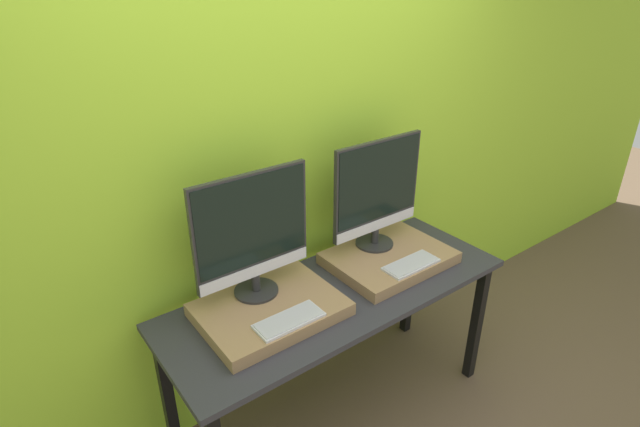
# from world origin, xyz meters

# --- Properties ---
(wall_back) EXTENTS (8.00, 0.04, 2.60)m
(wall_back) POSITION_xyz_m (0.00, 0.71, 1.30)
(wall_back) COLOR #9ED12D
(wall_back) RESTS_ON ground_plane
(workbench) EXTENTS (1.72, 0.64, 0.80)m
(workbench) POSITION_xyz_m (0.00, 0.32, 0.71)
(workbench) COLOR #2D2D33
(workbench) RESTS_ON ground_plane
(wooden_riser_left) EXTENTS (0.61, 0.45, 0.06)m
(wooden_riser_left) POSITION_xyz_m (-0.36, 0.35, 0.83)
(wooden_riser_left) COLOR #99754C
(wooden_riser_left) RESTS_ON workbench
(monitor_left) EXTENTS (0.54, 0.20, 0.58)m
(monitor_left) POSITION_xyz_m (-0.36, 0.46, 1.16)
(monitor_left) COLOR #282828
(monitor_left) RESTS_ON wooden_riser_left
(keyboard_left) EXTENTS (0.29, 0.12, 0.01)m
(keyboard_left) POSITION_xyz_m (-0.36, 0.20, 0.86)
(keyboard_left) COLOR silver
(keyboard_left) RESTS_ON wooden_riser_left
(wooden_riser_right) EXTENTS (0.61, 0.45, 0.06)m
(wooden_riser_right) POSITION_xyz_m (0.36, 0.35, 0.83)
(wooden_riser_right) COLOR #99754C
(wooden_riser_right) RESTS_ON workbench
(monitor_right) EXTENTS (0.54, 0.20, 0.58)m
(monitor_right) POSITION_xyz_m (0.36, 0.46, 1.16)
(monitor_right) COLOR #282828
(monitor_right) RESTS_ON wooden_riser_right
(keyboard_right) EXTENTS (0.29, 0.12, 0.01)m
(keyboard_right) POSITION_xyz_m (0.36, 0.20, 0.86)
(keyboard_right) COLOR silver
(keyboard_right) RESTS_ON wooden_riser_right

